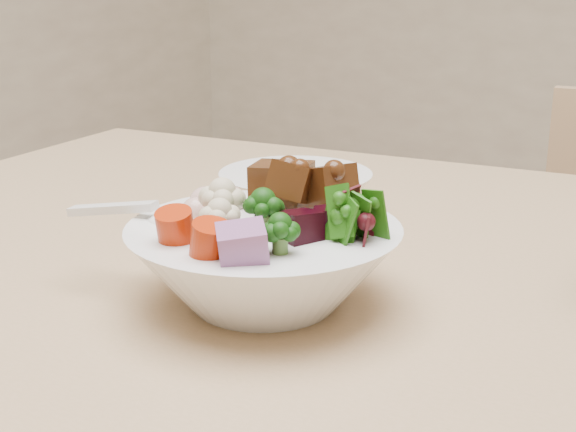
{
  "coord_description": "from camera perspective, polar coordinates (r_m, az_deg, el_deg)",
  "views": [
    {
      "loc": [
        0.3,
        -0.58,
        1.04
      ],
      "look_at": [
        -0.02,
        -0.07,
        0.86
      ],
      "focal_mm": 50.0,
      "sensor_mm": 36.0,
      "label": 1
    }
  ],
  "objects": [
    {
      "name": "food_bowl",
      "position": [
        0.62,
        -1.52,
        -3.07
      ],
      "size": [
        0.21,
        0.21,
        0.12
      ],
      "color": "white",
      "rests_on": "dining_table"
    },
    {
      "name": "soup_spoon",
      "position": [
        0.64,
        -9.38,
        -0.2
      ],
      "size": [
        0.12,
        0.05,
        0.02
      ],
      "rotation": [
        0.0,
        0.0,
        0.2
      ],
      "color": "white",
      "rests_on": "food_bowl"
    },
    {
      "name": "side_bowl",
      "position": [
        0.83,
        0.53,
        1.35
      ],
      "size": [
        0.16,
        0.16,
        0.05
      ],
      "primitive_type": null,
      "color": "white",
      "rests_on": "dining_table"
    }
  ]
}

